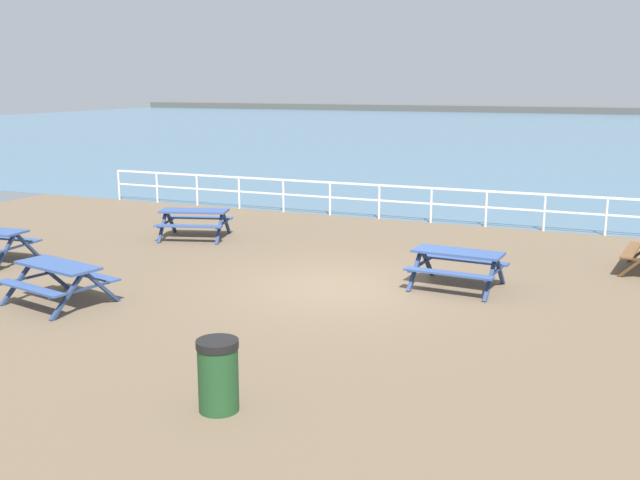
# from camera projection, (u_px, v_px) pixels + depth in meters

# --- Properties ---
(ground_plane) EXTENTS (30.00, 24.00, 0.20)m
(ground_plane) POSITION_uv_depth(u_px,v_px,m) (336.00, 291.00, 15.25)
(ground_plane) COLOR brown
(sea_band) EXTENTS (142.00, 90.00, 0.01)m
(sea_band) POSITION_uv_depth(u_px,v_px,m) (564.00, 132.00, 62.75)
(sea_band) COLOR #476B84
(sea_band) RESTS_ON ground
(distant_shoreline) EXTENTS (142.00, 6.00, 1.80)m
(distant_shoreline) POSITION_uv_depth(u_px,v_px,m) (592.00, 113.00, 101.49)
(distant_shoreline) COLOR #4C4C47
(distant_shoreline) RESTS_ON ground
(seaward_railing) EXTENTS (23.07, 0.07, 1.08)m
(seaward_railing) POSITION_uv_depth(u_px,v_px,m) (431.00, 198.00, 22.05)
(seaward_railing) COLOR white
(seaward_railing) RESTS_ON ground
(picnic_table_near_left) EXTENTS (2.09, 1.87, 0.80)m
(picnic_table_near_left) POSITION_uv_depth(u_px,v_px,m) (58.00, 274.00, 13.96)
(picnic_table_near_left) COLOR #334C84
(picnic_table_near_left) RESTS_ON ground
(picnic_table_mid_centre) EXTENTS (2.16, 1.96, 0.80)m
(picnic_table_mid_centre) POSITION_uv_depth(u_px,v_px,m) (194.00, 217.00, 19.88)
(picnic_table_mid_centre) COLOR #334C84
(picnic_table_mid_centre) RESTS_ON ground
(picnic_table_far_left) EXTENTS (1.91, 1.66, 0.80)m
(picnic_table_far_left) POSITION_uv_depth(u_px,v_px,m) (458.00, 260.00, 15.04)
(picnic_table_far_left) COLOR #334C84
(picnic_table_far_left) RESTS_ON ground
(litter_bin) EXTENTS (0.55, 0.55, 0.95)m
(litter_bin) POSITION_uv_depth(u_px,v_px,m) (218.00, 375.00, 9.39)
(litter_bin) COLOR #1E4723
(litter_bin) RESTS_ON ground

